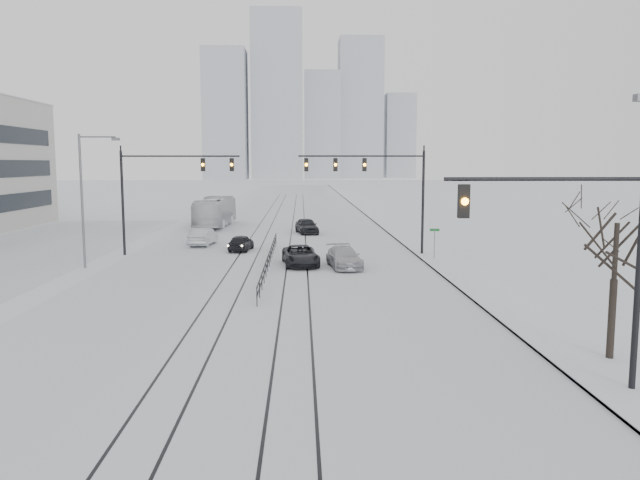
{
  "coord_description": "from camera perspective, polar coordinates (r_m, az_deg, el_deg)",
  "views": [
    {
      "loc": [
        2.2,
        -12.25,
        7.06
      ],
      "look_at": [
        3.15,
        19.04,
        3.2
      ],
      "focal_mm": 35.0,
      "sensor_mm": 36.0,
      "label": 1
    }
  ],
  "objects": [
    {
      "name": "road",
      "position": [
        72.63,
        -3.47,
        1.45
      ],
      "size": [
        22.0,
        260.0,
        0.02
      ],
      "primitive_type": "cube",
      "color": "silver",
      "rests_on": "ground"
    },
    {
      "name": "sidewalk_east",
      "position": [
        73.46,
        7.12,
        1.53
      ],
      "size": [
        5.0,
        260.0,
        0.16
      ],
      "primitive_type": "cube",
      "color": "silver",
      "rests_on": "ground"
    },
    {
      "name": "curb",
      "position": [
        73.13,
        5.22,
        1.51
      ],
      "size": [
        0.1,
        260.0,
        0.12
      ],
      "primitive_type": "cube",
      "color": "gray",
      "rests_on": "ground"
    },
    {
      "name": "parking_strip",
      "position": [
        52.68,
        -26.66,
        -1.41
      ],
      "size": [
        14.0,
        60.0,
        0.03
      ],
      "primitive_type": "cube",
      "color": "silver",
      "rests_on": "ground"
    },
    {
      "name": "tram_rails",
      "position": [
        52.77,
        -4.12,
        -0.65
      ],
      "size": [
        5.3,
        180.0,
        0.01
      ],
      "color": "black",
      "rests_on": "ground"
    },
    {
      "name": "skyline",
      "position": [
        286.86,
        -1.2,
        11.75
      ],
      "size": [
        96.0,
        48.0,
        72.0
      ],
      "color": "#9DA2AC",
      "rests_on": "ground"
    },
    {
      "name": "traffic_mast_near",
      "position": [
        20.32,
        23.28,
        -0.61
      ],
      "size": [
        6.1,
        0.37,
        7.0
      ],
      "color": "black",
      "rests_on": "ground"
    },
    {
      "name": "traffic_mast_ne",
      "position": [
        47.63,
        5.46,
        5.44
      ],
      "size": [
        9.6,
        0.37,
        8.0
      ],
      "color": "black",
      "rests_on": "ground"
    },
    {
      "name": "traffic_mast_nw",
      "position": [
        49.44,
        -14.32,
        5.09
      ],
      "size": [
        9.1,
        0.37,
        8.0
      ],
      "color": "black",
      "rests_on": "ground"
    },
    {
      "name": "street_light_west",
      "position": [
        44.67,
        -20.6,
        4.21
      ],
      "size": [
        2.73,
        0.25,
        9.0
      ],
      "color": "#595B60",
      "rests_on": "ground"
    },
    {
      "name": "bare_tree",
      "position": [
        24.07,
        25.47,
        0.21
      ],
      "size": [
        4.4,
        4.4,
        6.1
      ],
      "color": "black",
      "rests_on": "ground"
    },
    {
      "name": "median_fence",
      "position": [
        42.81,
        -4.67,
        -1.77
      ],
      "size": [
        0.06,
        24.0,
        1.0
      ],
      "color": "black",
      "rests_on": "ground"
    },
    {
      "name": "street_sign",
      "position": [
        45.61,
        10.42,
        0.05
      ],
      "size": [
        0.7,
        0.06,
        2.4
      ],
      "color": "#595B60",
      "rests_on": "ground"
    },
    {
      "name": "sedan_sb_inner",
      "position": [
        50.8,
        -7.24,
        -0.27
      ],
      "size": [
        2.04,
        4.03,
        1.31
      ],
      "primitive_type": "imported",
      "rotation": [
        0.0,
        0.0,
        3.01
      ],
      "color": "black",
      "rests_on": "ground"
    },
    {
      "name": "sedan_sb_outer",
      "position": [
        54.72,
        -10.63,
        0.29
      ],
      "size": [
        2.07,
        4.68,
        1.49
      ],
      "primitive_type": "imported",
      "rotation": [
        0.0,
        0.0,
        3.03
      ],
      "color": "#B1B5B9",
      "rests_on": "ground"
    },
    {
      "name": "sedan_nb_front",
      "position": [
        43.17,
        -1.79,
        -1.45
      ],
      "size": [
        2.8,
        5.19,
        1.38
      ],
      "primitive_type": "imported",
      "rotation": [
        0.0,
        0.0,
        0.1
      ],
      "color": "black",
      "rests_on": "ground"
    },
    {
      "name": "sedan_nb_right",
      "position": [
        42.3,
        2.22,
        -1.62
      ],
      "size": [
        2.54,
        5.03,
        1.4
      ],
      "primitive_type": "imported",
      "rotation": [
        0.0,
        0.0,
        0.12
      ],
      "color": "#A5A7AD",
      "rests_on": "ground"
    },
    {
      "name": "sedan_nb_far",
      "position": [
        62.83,
        -1.23,
        1.29
      ],
      "size": [
        2.67,
        4.81,
        1.55
      ],
      "primitive_type": "imported",
      "rotation": [
        0.0,
        0.0,
        0.19
      ],
      "color": "black",
      "rests_on": "ground"
    },
    {
      "name": "box_truck",
      "position": [
        70.65,
        -9.56,
        2.54
      ],
      "size": [
        3.4,
        11.98,
        3.3
      ],
      "primitive_type": "imported",
      "rotation": [
        0.0,
        0.0,
        3.09
      ],
      "color": "silver",
      "rests_on": "ground"
    }
  ]
}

